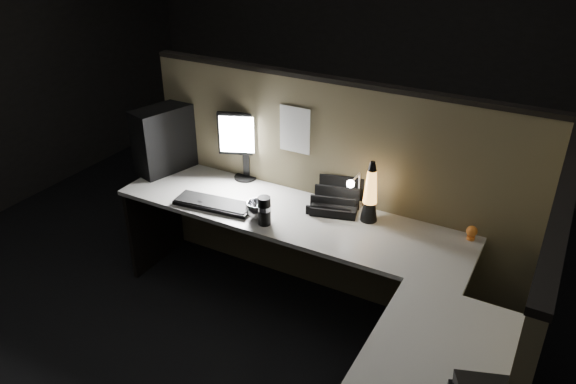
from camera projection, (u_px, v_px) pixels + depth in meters
The scene contains 16 objects.
floor at pixel (263, 370), 3.33m from camera, with size 6.00×6.00×0.00m, color black.
room_shell at pixel (255, 111), 2.57m from camera, with size 6.00×6.00×6.00m.
partition_back at pixel (333, 193), 3.70m from camera, with size 2.66×0.06×1.50m, color brown.
partition_right at pixel (527, 339), 2.49m from camera, with size 0.06×1.66×1.50m, color brown.
desk at pixel (310, 277), 3.18m from camera, with size 2.60×1.60×0.73m.
pc_tower at pixel (166, 139), 3.96m from camera, with size 0.20×0.44×0.47m, color black.
monitor at pixel (245, 139), 3.81m from camera, with size 0.36×0.18×0.48m.
keyboard at pixel (214, 204), 3.59m from camera, with size 0.52×0.17×0.03m, color black.
mouse at pixel (201, 203), 3.59m from camera, with size 0.09×0.06×0.03m, color black.
clip_lamp at pixel (354, 191), 3.46m from camera, with size 0.05×0.20×0.26m.
organizer at pixel (336, 201), 3.54m from camera, with size 0.34×0.32×0.22m.
lava_lamp at pixel (370, 196), 3.36m from camera, with size 0.11×0.11×0.39m.
travel_mug at pixel (264, 211), 3.35m from camera, with size 0.08×0.08×0.18m, color black.
steel_mug at pixel (257, 210), 3.43m from camera, with size 0.14×0.14×0.11m, color silver.
figurine at pixel (472, 231), 3.22m from camera, with size 0.06×0.06×0.06m, color orange.
pinned_paper at pixel (295, 130), 3.59m from camera, with size 0.22×0.00×0.31m, color white.
Camera 1 is at (1.30, -2.06, 2.51)m, focal length 35.00 mm.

